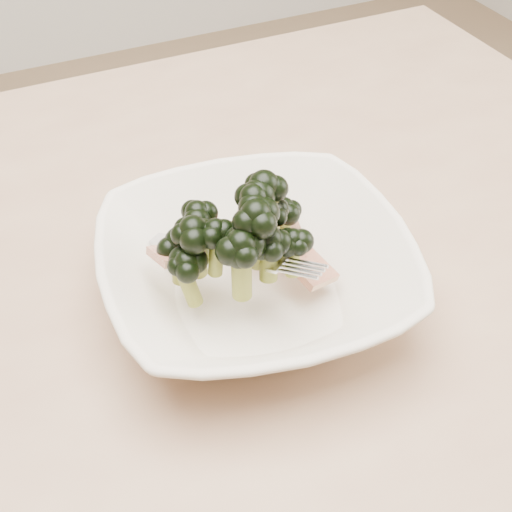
# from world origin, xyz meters

# --- Properties ---
(dining_table) EXTENTS (1.20, 0.80, 0.75)m
(dining_table) POSITION_xyz_m (0.00, 0.00, 0.65)
(dining_table) COLOR tan
(dining_table) RESTS_ON ground
(broccoli_dish) EXTENTS (0.30, 0.30, 0.13)m
(broccoli_dish) POSITION_xyz_m (0.09, -0.07, 0.79)
(broccoli_dish) COLOR beige
(broccoli_dish) RESTS_ON dining_table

